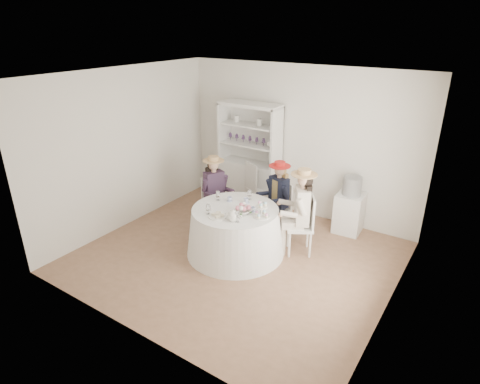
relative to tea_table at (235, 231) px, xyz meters
The scene contains 23 objects.
ground 0.40m from the tea_table, 49.42° to the right, with size 4.50×4.50×0.00m, color brown.
ceiling 2.33m from the tea_table, 49.42° to the right, with size 4.50×4.50×0.00m, color white.
wall_back 2.14m from the tea_table, 87.39° to the left, with size 4.50×4.50×0.00m, color white.
wall_front 2.32m from the tea_table, 87.64° to the right, with size 4.50×4.50×0.00m, color white.
wall_left 2.38m from the tea_table, behind, with size 4.50×4.50×0.00m, color white.
wall_right 2.53m from the tea_table, ahead, with size 4.50×4.50×0.00m, color white.
tea_table is the anchor object (origin of this frame).
hutch 1.87m from the tea_table, 115.25° to the left, with size 1.27×0.67×2.00m.
side_table 2.05m from the tea_table, 53.53° to the left, with size 0.44×0.44×0.69m, color silver.
hatbox 2.10m from the tea_table, 53.53° to the left, with size 0.31×0.31×0.31m, color black.
guest_left 1.04m from the tea_table, 145.22° to the left, with size 0.54×0.49×1.28m.
guest_mid 1.04m from the tea_table, 78.08° to the left, with size 0.48×0.52×1.26m.
guest_right 1.06m from the tea_table, 34.56° to the left, with size 0.59×0.55×1.38m.
spare_chair 1.50m from the tea_table, 109.07° to the left, with size 0.56×0.56×1.00m.
teacup_a 0.50m from the tea_table, 141.60° to the left, with size 0.08×0.08×0.06m, color white.
teacup_b 0.50m from the tea_table, 86.32° to the left, with size 0.08×0.08×0.07m, color white.
teacup_c 0.49m from the tea_table, 13.92° to the left, with size 0.08×0.08×0.06m, color white.
flower_bowl 0.45m from the tea_table, 18.31° to the right, with size 0.23×0.23×0.06m, color white.
flower_arrangement 0.51m from the tea_table, 19.51° to the right, with size 0.19×0.19×0.07m.
table_teapot 0.60m from the tea_table, 60.15° to the right, with size 0.24×0.17×0.18m.
sandwich_plate 0.53m from the tea_table, 99.60° to the right, with size 0.28×0.28×0.06m.
cupcake_stand 0.66m from the tea_table, ahead, with size 0.24×0.24×0.23m.
stemware_set 0.45m from the tea_table, 38.66° to the left, with size 0.88×0.85×0.15m.
Camera 1 is at (2.98, -4.38, 3.34)m, focal length 30.00 mm.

